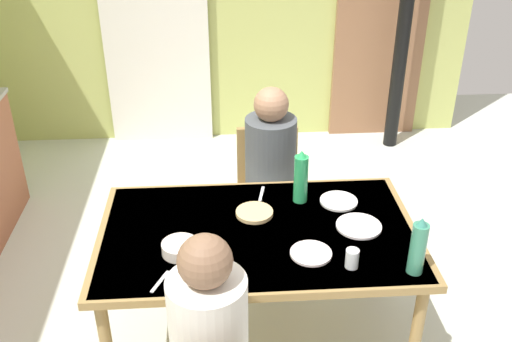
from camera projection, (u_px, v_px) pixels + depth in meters
ground_plane at (228, 329)px, 3.30m from camera, size 6.76×6.76×0.00m
door_wooden at (381, 28)px, 5.10m from camera, size 0.80×0.05×2.00m
curtain_panel at (154, 17)px, 4.90m from camera, size 0.90×0.03×2.27m
dining_table at (258, 242)px, 2.88m from camera, size 1.55×0.94×0.75m
chair_far_diner at (268, 188)px, 3.69m from camera, size 0.40×0.40×0.87m
person_near_diner at (209, 330)px, 2.22m from camera, size 0.30×0.37×0.77m
person_far_diner at (271, 159)px, 3.43m from camera, size 0.30×0.37×0.77m
water_bottle_green_near at (301, 178)px, 3.02m from camera, size 0.07×0.07×0.29m
water_bottle_green_far at (418, 247)px, 2.51m from camera, size 0.07×0.07×0.28m
serving_bowl_center at (180, 248)px, 2.68m from camera, size 0.17×0.17×0.05m
dinner_plate_near_left at (311, 253)px, 2.68m from camera, size 0.19×0.19×0.01m
dinner_plate_near_right at (359, 226)px, 2.87m from camera, size 0.22×0.22×0.01m
dinner_plate_far_center at (339, 201)px, 3.07m from camera, size 0.20×0.20×0.01m
drinking_glass_by_near_diner at (352, 258)px, 2.58m from camera, size 0.06×0.06×0.09m
bread_plate_sliced at (254, 213)px, 2.97m from camera, size 0.19×0.19×0.02m
cutlery_knife_near at (160, 282)px, 2.51m from camera, size 0.08×0.14×0.00m
cutlery_fork_near at (262, 194)px, 3.14m from camera, size 0.05×0.15×0.00m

